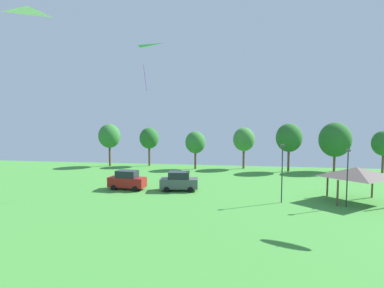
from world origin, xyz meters
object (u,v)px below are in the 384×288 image
parked_car_second_from_left (179,181)px  treeline_tree_5 (335,140)px  treeline_tree_4 (289,138)px  light_post_0 (347,174)px  treeline_tree_3 (244,139)px  treeline_tree_6 (384,143)px  kite_flying_2 (138,55)px  treeline_tree_0 (109,136)px  parked_car_leftmost (127,180)px  park_pavilion (356,172)px  kite_flying_0 (28,19)px  treeline_tree_2 (195,142)px  treeline_tree_1 (149,138)px  light_post_1 (282,170)px

parked_car_second_from_left → treeline_tree_5: treeline_tree_5 is taller
treeline_tree_4 → light_post_0: bearing=-82.0°
treeline_tree_3 → treeline_tree_5: 14.21m
parked_car_second_from_left → treeline_tree_4: (14.52, 16.10, 4.21)m
treeline_tree_6 → treeline_tree_4: bearing=-176.5°
kite_flying_2 → treeline_tree_0: 24.44m
kite_flying_2 → parked_car_leftmost: bearing=147.5°
parked_car_second_from_left → treeline_tree_3: (7.50, 18.02, 3.73)m
light_post_0 → treeline_tree_5: 22.35m
park_pavilion → parked_car_leftmost: bearing=175.6°
parked_car_leftmost → treeline_tree_6: bearing=32.3°
parked_car_second_from_left → light_post_0: bearing=-21.1°
parked_car_leftmost → light_post_0: bearing=-4.4°
light_post_0 → kite_flying_0: bearing=-171.7°
treeline_tree_4 → kite_flying_0: bearing=-137.1°
parked_car_leftmost → treeline_tree_4: treeline_tree_4 is taller
treeline_tree_6 → parked_car_second_from_left: bearing=-149.5°
parked_car_leftmost → treeline_tree_6: 39.24m
parked_car_leftmost → treeline_tree_2: bearing=76.6°
treeline_tree_1 → treeline_tree_6: treeline_tree_1 is taller
parked_car_leftmost → treeline_tree_3: 23.25m
parked_car_leftmost → treeline_tree_1: (-2.60, 18.99, 3.69)m
parked_car_leftmost → treeline_tree_0: 20.49m
light_post_0 → treeline_tree_5: treeline_tree_5 is taller
treeline_tree_3 → treeline_tree_6: bearing=-2.8°
treeline_tree_0 → treeline_tree_2: bearing=-3.9°
light_post_1 → treeline_tree_2: (-11.79, 20.22, 1.01)m
treeline_tree_3 → treeline_tree_6: 21.29m
kite_flying_0 → treeline_tree_6: kite_flying_0 is taller
light_post_0 → treeline_tree_3: 24.84m
park_pavilion → treeline_tree_6: treeline_tree_6 is taller
treeline_tree_3 → treeline_tree_5: treeline_tree_5 is taller
kite_flying_2 → treeline_tree_1: size_ratio=0.62×
treeline_tree_1 → treeline_tree_4: size_ratio=0.88×
treeline_tree_1 → treeline_tree_3: size_ratio=0.98×
treeline_tree_0 → treeline_tree_6: 44.46m
kite_flying_0 → light_post_1: (23.98, 5.20, -14.53)m
treeline_tree_1 → treeline_tree_2: treeline_tree_1 is taller
kite_flying_0 → treeline_tree_0: 29.51m
kite_flying_2 → parked_car_second_from_left: 15.17m
light_post_1 → kite_flying_2: bearing=171.8°
parked_car_second_from_left → treeline_tree_2: size_ratio=0.74×
parked_car_leftmost → light_post_1: (17.69, -3.53, 2.25)m
light_post_0 → light_post_1: bearing=172.2°
treeline_tree_1 → kite_flying_2: bearing=-77.3°
parked_car_leftmost → light_post_0: (23.73, -4.36, 2.09)m
treeline_tree_6 → kite_flying_0: bearing=-147.8°
parked_car_second_from_left → treeline_tree_1: treeline_tree_1 is taller
treeline_tree_0 → kite_flying_2: bearing=-59.1°
treeline_tree_3 → treeline_tree_5: (14.19, -0.84, 0.19)m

